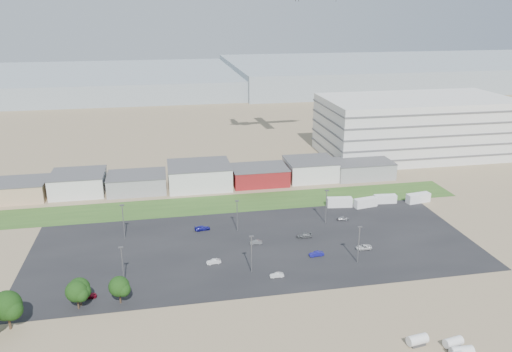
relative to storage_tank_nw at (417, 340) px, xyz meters
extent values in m
plane|color=#816F52|center=(-27.72, 27.11, -1.20)|extent=(700.00, 700.00, 0.00)
cube|color=black|center=(-22.72, 47.11, -1.19)|extent=(120.00, 50.00, 0.01)
cube|color=#2F531F|center=(-27.72, 79.11, -1.19)|extent=(160.00, 16.00, 0.02)
cube|color=silver|center=(62.28, 122.11, 11.30)|extent=(80.00, 40.00, 25.00)
imported|color=silver|center=(5.47, 39.71, -0.60)|extent=(4.29, 2.01, 1.19)
imported|color=navy|center=(-8.18, 38.41, -0.56)|extent=(3.94, 1.61, 1.27)
imported|color=silver|center=(-35.05, 39.36, -0.59)|extent=(3.78, 1.67, 1.20)
imported|color=navy|center=(-36.09, 60.01, -0.54)|extent=(4.69, 2.42, 1.30)
imported|color=#595B5E|center=(-22.40, 48.25, -0.63)|extent=(3.53, 1.59, 1.13)
imported|color=#A5A5AA|center=(6.69, 59.04, -0.61)|extent=(3.58, 1.76, 1.18)
imported|color=maroon|center=(-64.72, 29.16, -0.57)|extent=(4.32, 1.80, 1.25)
imported|color=#595B5E|center=(-8.25, 49.74, -0.57)|extent=(4.39, 2.00, 1.25)
imported|color=silver|center=(-20.80, 29.88, -0.64)|extent=(3.38, 1.19, 1.11)
camera|label=1|loc=(-45.75, -73.28, 60.81)|focal=35.00mm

